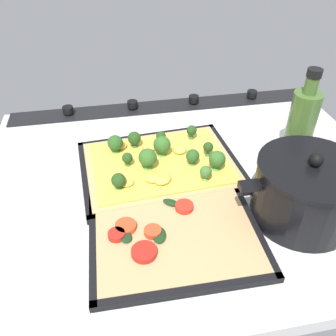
{
  "coord_description": "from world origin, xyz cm",
  "views": [
    {
      "loc": [
        15.27,
        56.83,
        47.73
      ],
      "look_at": [
        4.63,
        0.1,
        3.01
      ],
      "focal_mm": 38.33,
      "sensor_mm": 36.0,
      "label": 1
    }
  ],
  "objects_px": {
    "broccoli_pizza": "(160,161)",
    "veggie_pizza_back": "(171,230)",
    "baking_tray_front": "(160,167)",
    "cooking_pot": "(306,191)",
    "baking_tray_back": "(174,232)",
    "oil_bottle": "(301,124)"
  },
  "relations": [
    {
      "from": "veggie_pizza_back",
      "to": "baking_tray_back",
      "type": "bearing_deg",
      "value": -177.72
    },
    {
      "from": "broccoli_pizza",
      "to": "baking_tray_back",
      "type": "xyz_separation_m",
      "value": [
        0.01,
        0.19,
        -0.02
      ]
    },
    {
      "from": "broccoli_pizza",
      "to": "cooking_pot",
      "type": "xyz_separation_m",
      "value": [
        -0.23,
        0.19,
        0.04
      ]
    },
    {
      "from": "cooking_pot",
      "to": "baking_tray_back",
      "type": "bearing_deg",
      "value": 0.59
    },
    {
      "from": "baking_tray_front",
      "to": "baking_tray_back",
      "type": "relative_size",
      "value": 1.18
    },
    {
      "from": "baking_tray_back",
      "to": "veggie_pizza_back",
      "type": "height_order",
      "value": "veggie_pizza_back"
    },
    {
      "from": "veggie_pizza_back",
      "to": "cooking_pot",
      "type": "bearing_deg",
      "value": -179.37
    },
    {
      "from": "veggie_pizza_back",
      "to": "oil_bottle",
      "type": "height_order",
      "value": "oil_bottle"
    },
    {
      "from": "baking_tray_front",
      "to": "baking_tray_back",
      "type": "distance_m",
      "value": 0.19
    },
    {
      "from": "broccoli_pizza",
      "to": "veggie_pizza_back",
      "type": "height_order",
      "value": "broccoli_pizza"
    },
    {
      "from": "baking_tray_front",
      "to": "baking_tray_back",
      "type": "height_order",
      "value": "same"
    },
    {
      "from": "broccoli_pizza",
      "to": "veggie_pizza_back",
      "type": "relative_size",
      "value": 1.19
    },
    {
      "from": "baking_tray_front",
      "to": "oil_bottle",
      "type": "xyz_separation_m",
      "value": [
        -0.3,
        0.01,
        0.08
      ]
    },
    {
      "from": "baking_tray_front",
      "to": "cooking_pot",
      "type": "xyz_separation_m",
      "value": [
        -0.23,
        0.18,
        0.05
      ]
    },
    {
      "from": "broccoli_pizza",
      "to": "oil_bottle",
      "type": "bearing_deg",
      "value": 177.76
    },
    {
      "from": "baking_tray_front",
      "to": "veggie_pizza_back",
      "type": "height_order",
      "value": "veggie_pizza_back"
    },
    {
      "from": "baking_tray_back",
      "to": "veggie_pizza_back",
      "type": "bearing_deg",
      "value": 2.28
    },
    {
      "from": "veggie_pizza_back",
      "to": "broccoli_pizza",
      "type": "bearing_deg",
      "value": -93.69
    },
    {
      "from": "baking_tray_back",
      "to": "cooking_pot",
      "type": "distance_m",
      "value": 0.24
    },
    {
      "from": "veggie_pizza_back",
      "to": "cooking_pot",
      "type": "xyz_separation_m",
      "value": [
        -0.24,
        -0.0,
        0.05
      ]
    },
    {
      "from": "baking_tray_back",
      "to": "cooking_pot",
      "type": "height_order",
      "value": "cooking_pot"
    },
    {
      "from": "baking_tray_front",
      "to": "broccoli_pizza",
      "type": "distance_m",
      "value": 0.02
    }
  ]
}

